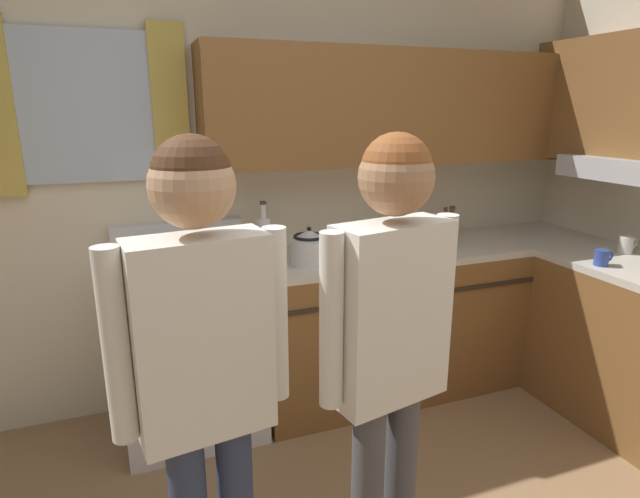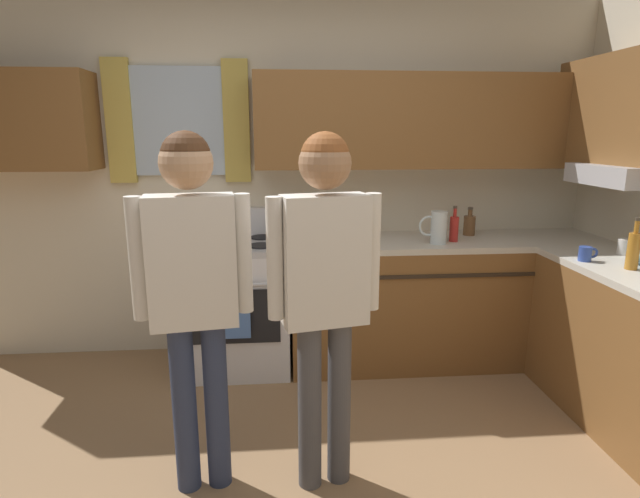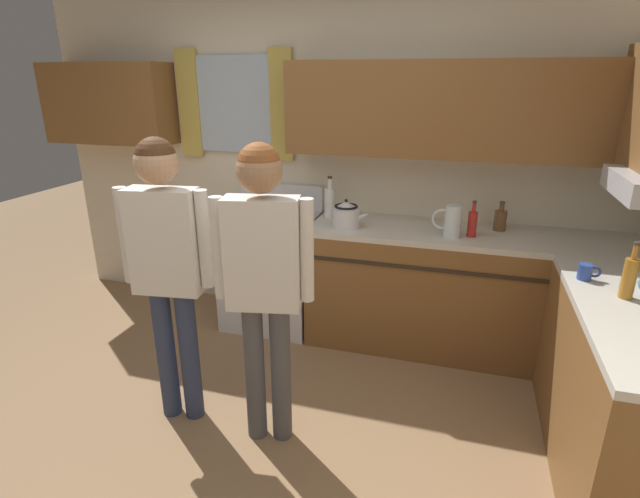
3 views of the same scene
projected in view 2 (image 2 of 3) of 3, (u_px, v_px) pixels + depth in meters
back_wall_unit at (287, 158)px, 3.58m from camera, size 4.60×0.42×2.60m
kitchen_counter_run at (510, 317)px, 3.27m from camera, size 2.22×2.03×0.90m
stove_oven at (239, 302)px, 3.51m from camera, size 0.70×0.67×1.10m
bottle_squat_brown at (469, 225)px, 3.64m from camera, size 0.08×0.08×0.21m
bottle_sauce_red at (454, 228)px, 3.42m from camera, size 0.06×0.06×0.25m
bottle_milk_white at (301, 222)px, 3.52m from camera, size 0.08×0.08×0.31m
bottle_oil_amber at (633, 250)px, 2.71m from camera, size 0.06×0.06×0.29m
mug_cobalt_blue at (586, 254)px, 2.91m from camera, size 0.11×0.07×0.08m
mug_ceramic_white at (625, 247)px, 3.06m from camera, size 0.13×0.08×0.09m
stovetop_kettle at (330, 231)px, 3.31m from camera, size 0.27×0.20×0.21m
water_pitcher at (438, 227)px, 3.35m from camera, size 0.19×0.11×0.22m
adult_left at (193, 275)px, 2.14m from camera, size 0.51×0.22×1.64m
adult_in_plaid at (325, 274)px, 2.17m from camera, size 0.50×0.23×1.64m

